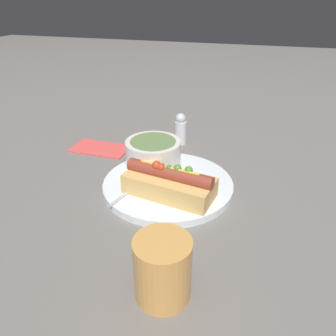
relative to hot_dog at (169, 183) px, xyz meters
name	(u,v)px	position (x,y,z in m)	size (l,w,h in m)	color
ground_plane	(168,188)	(-0.01, 0.04, -0.04)	(4.00, 4.00, 0.00)	slate
dinner_plate	(168,185)	(-0.01, 0.04, -0.03)	(0.27, 0.27, 0.01)	white
hot_dog	(169,183)	(0.00, 0.00, 0.00)	(0.18, 0.10, 0.07)	#DBAD60
soup_bowl	(153,152)	(-0.07, 0.10, 0.01)	(0.12, 0.12, 0.06)	silver
spoon	(150,174)	(-0.06, 0.06, -0.02)	(0.06, 0.17, 0.01)	#B7B7BC
drinking_glass	(163,269)	(0.05, -0.22, 0.01)	(0.08, 0.08, 0.09)	#D8994C
napkin	(100,148)	(-0.23, 0.17, -0.04)	(0.15, 0.08, 0.01)	#E04C47
salt_shaker	(180,129)	(-0.05, 0.27, 0.00)	(0.03, 0.03, 0.08)	silver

